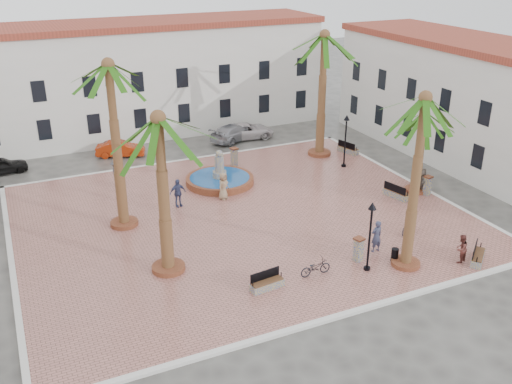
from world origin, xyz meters
The scene contains 36 objects.
ground centered at (0.00, 0.00, 0.00)m, with size 120.00×120.00×0.00m, color #56544F.
plaza centered at (0.00, 0.00, 0.07)m, with size 26.00×22.00×0.15m, color #AE6B60.
kerb_n centered at (0.00, 11.00, 0.08)m, with size 26.30×0.30×0.16m, color silver.
kerb_s centered at (0.00, -11.00, 0.08)m, with size 26.30×0.30×0.16m, color silver.
kerb_e centered at (13.00, 0.00, 0.08)m, with size 0.30×22.30×0.16m, color silver.
kerb_w centered at (-13.00, 0.00, 0.08)m, with size 0.30×22.30×0.16m, color silver.
building_north centered at (0.00, 19.99, 4.77)m, with size 30.40×7.40×9.50m.
building_east centered at (19.99, 2.00, 4.52)m, with size 7.40×26.40×9.00m.
fountain centered at (0.75, 5.46, 0.48)m, with size 4.68×4.68×2.42m.
palm_nw centered at (-6.68, 1.87, 8.60)m, with size 5.26×5.26×9.77m.
palm_sw centered at (-5.77, -4.11, 7.20)m, with size 5.50×5.50×8.35m.
palm_s centered at (5.46, -8.75, 8.06)m, with size 4.78×4.78×9.12m.
palm_e centered at (12.16, -1.31, 4.80)m, with size 4.72×4.72×5.70m.
palm_ne centered at (10.00, 7.68, 8.34)m, with size 5.79×5.79×9.58m.
bench_s centered at (-1.98, -7.74, 0.40)m, with size 1.75×0.72×0.90m.
bench_se centered at (9.09, -10.02, 0.41)m, with size 1.70×1.52×0.93m.
bench_e centered at (10.32, -1.60, 0.42)m, with size 0.97×1.91×0.97m.
bench_ne centered at (12.25, 7.08, 0.42)m, with size 1.02×1.88×0.95m.
lamppost_s centered at (3.39, -8.30, 2.70)m, with size 0.41×0.41×3.77m.
lamppost_e centered at (10.31, 4.64, 2.83)m, with size 0.43×0.43×3.96m.
bollard_se centered at (3.45, -7.37, 0.85)m, with size 0.58×0.58×1.35m.
bollard_n centered at (2.98, 8.17, 0.87)m, with size 0.59×0.59×1.40m.
bollard_e centered at (12.40, -2.11, 0.84)m, with size 0.57×0.57×1.33m.
litter_bin centered at (5.17, -8.19, 0.52)m, with size 0.38×0.38×0.73m, color black.
cyclist_a centered at (4.89, -6.91, 1.05)m, with size 0.66×0.43×1.81m, color #363A55.
bicycle_a centered at (0.74, -7.64, 0.58)m, with size 0.58×1.65×0.87m, color black.
cyclist_b centered at (8.21, -9.65, 0.93)m, with size 0.75×0.59×1.55m, color brown.
bicycle_b centered at (7.87, -5.96, 0.65)m, with size 0.47×1.67×1.00m, color black.
pedestrian_fountain_a centered at (0.02, 2.89, 1.06)m, with size 0.89×0.58×1.81m, color #967B5D.
pedestrian_fountain_b centered at (-2.99, 3.05, 1.06)m, with size 1.07×0.45×1.83m, color navy.
pedestrian_north centered at (-5.74, 8.14, 1.05)m, with size 1.17×0.67×1.81m, color #46464A.
pedestrian_east centered at (12.40, -1.51, 0.99)m, with size 1.55×0.49×1.67m, color #786A5F.
car_black centered at (-12.83, 14.08, 0.61)m, with size 1.45×3.59×1.22m, color black.
car_red centered at (-4.17, 14.21, 0.61)m, with size 1.30×3.73×1.23m, color #AA2B0B.
car_silver centered at (5.54, 14.14, 0.69)m, with size 1.94×4.78×1.39m, color #9FA0A7.
car_white centered at (6.60, 14.22, 0.67)m, with size 2.21×4.80×1.33m, color silver.
Camera 1 is at (-12.16, -28.63, 15.33)m, focal length 40.00 mm.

